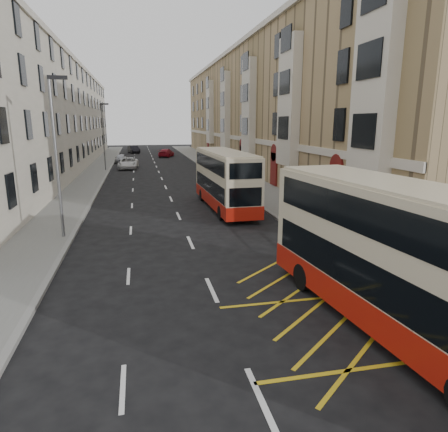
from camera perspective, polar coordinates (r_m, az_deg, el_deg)
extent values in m
plane|color=black|center=(11.35, 2.06, -18.47)|extent=(200.00, 200.00, 0.00)
cube|color=slate|center=(41.12, 2.69, 5.04)|extent=(4.00, 120.00, 0.15)
cube|color=slate|center=(40.11, -19.32, 4.10)|extent=(3.00, 120.00, 0.15)
cube|color=gray|center=(40.66, -0.05, 4.96)|extent=(0.25, 120.00, 0.15)
cube|color=gray|center=(39.95, -17.18, 4.22)|extent=(0.25, 120.00, 0.15)
cube|color=#A0855D|center=(57.56, 5.69, 14.76)|extent=(10.00, 79.00, 15.00)
cube|color=beige|center=(56.26, 0.62, 11.29)|extent=(0.18, 79.00, 0.50)
cube|color=beige|center=(56.93, 0.58, 22.43)|extent=(0.40, 79.00, 0.50)
cube|color=beige|center=(22.84, 20.64, 16.32)|extent=(0.80, 3.20, 10.00)
cube|color=beige|center=(33.62, 9.27, 15.74)|extent=(0.80, 3.20, 10.00)
cube|color=beige|center=(45.01, 3.56, 15.22)|extent=(0.80, 3.20, 10.00)
cube|color=beige|center=(56.66, 0.19, 14.85)|extent=(0.80, 3.20, 10.00)
cube|color=beige|center=(68.43, -2.02, 14.57)|extent=(0.80, 3.20, 10.00)
cube|color=#60120F|center=(26.75, 15.60, 3.62)|extent=(0.20, 1.60, 3.00)
cube|color=#60120F|center=(37.68, 7.16, 6.69)|extent=(0.20, 1.60, 3.00)
cube|color=#60120F|center=(49.12, 2.54, 8.30)|extent=(0.20, 1.60, 3.00)
cube|color=#60120F|center=(60.77, -0.35, 9.27)|extent=(0.20, 1.60, 3.00)
cube|color=#60120F|center=(72.53, -2.31, 9.92)|extent=(0.20, 1.60, 3.00)
cube|color=beige|center=(55.96, -24.17, 12.72)|extent=(9.00, 79.00, 13.00)
cube|color=beige|center=(55.68, -20.00, 19.80)|extent=(0.30, 79.00, 0.50)
cube|color=black|center=(15.69, 28.19, -5.09)|extent=(0.08, 0.08, 2.60)
cylinder|color=#AA1E08|center=(15.60, 22.73, -7.73)|extent=(0.06, 0.06, 1.00)
cylinder|color=#AA1E08|center=(18.19, 16.96, -4.31)|extent=(0.06, 0.06, 1.00)
cylinder|color=#AA1E08|center=(20.97, 12.71, -1.74)|extent=(0.06, 0.06, 1.00)
cube|color=#AA1E08|center=(18.06, 17.06, -2.86)|extent=(0.05, 6.50, 0.06)
cube|color=#AA1E08|center=(18.18, 16.97, -4.16)|extent=(0.05, 6.50, 0.06)
cylinder|color=slate|center=(21.79, -22.84, 7.47)|extent=(0.16, 0.16, 8.00)
cube|color=black|center=(21.75, -22.72, 17.80)|extent=(0.90, 0.18, 0.18)
cylinder|color=slate|center=(51.53, -16.85, 10.72)|extent=(0.16, 0.16, 8.00)
cube|color=black|center=(51.51, -16.69, 15.08)|extent=(0.90, 0.18, 0.18)
cube|color=beige|center=(12.27, 23.96, -5.38)|extent=(3.47, 10.99, 3.88)
cube|color=#A3160A|center=(12.80, 23.32, -11.76)|extent=(3.50, 11.02, 0.88)
cube|color=black|center=(12.42, 23.75, -7.43)|extent=(3.42, 10.13, 1.08)
cube|color=black|center=(11.97, 24.49, 0.09)|extent=(3.42, 10.13, 0.98)
cube|color=beige|center=(11.83, 24.85, 3.75)|extent=(3.33, 10.55, 0.12)
cube|color=black|center=(16.60, 11.61, -1.30)|extent=(2.09, 0.28, 1.28)
cube|color=black|center=(16.22, 11.94, 5.60)|extent=(1.72, 0.24, 0.44)
cylinder|color=black|center=(14.91, 11.19, -8.54)|extent=(0.37, 1.00, 0.98)
cylinder|color=black|center=(16.05, 18.23, -7.38)|extent=(0.37, 1.00, 0.98)
cube|color=beige|center=(27.79, 0.12, 5.35)|extent=(2.55, 10.13, 3.62)
cube|color=#A3160A|center=(28.02, 0.12, 2.52)|extent=(2.58, 10.16, 0.82)
cube|color=black|center=(27.86, 0.12, 4.47)|extent=(2.57, 9.33, 1.01)
cube|color=black|center=(27.66, 0.12, 7.65)|extent=(2.57, 9.33, 0.92)
cube|color=beige|center=(27.60, 0.12, 9.15)|extent=(2.45, 9.73, 0.11)
cube|color=black|center=(32.70, -1.98, 5.86)|extent=(1.95, 0.12, 1.19)
cube|color=black|center=(32.51, -2.01, 9.14)|extent=(1.60, 0.12, 0.41)
cube|color=black|center=(23.07, 3.08, 2.71)|extent=(1.95, 0.12, 1.10)
cylinder|color=black|center=(30.96, -3.16, 3.02)|extent=(0.28, 0.92, 0.92)
cylinder|color=black|center=(31.39, 0.56, 3.18)|extent=(0.28, 0.92, 0.92)
cylinder|color=black|center=(24.77, -0.44, 0.44)|extent=(0.28, 0.92, 0.92)
cylinder|color=black|center=(25.31, 4.13, 0.68)|extent=(0.28, 0.92, 0.92)
imported|color=white|center=(53.99, -13.51, 7.35)|extent=(2.66, 5.27, 1.43)
imported|color=#ACAFB5|center=(62.24, -14.54, 7.98)|extent=(1.82, 3.91, 1.30)
imported|color=black|center=(80.91, -12.79, 9.27)|extent=(2.58, 4.76, 1.49)
imported|color=#A51323|center=(71.37, -8.27, 8.92)|extent=(3.35, 5.12, 1.38)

